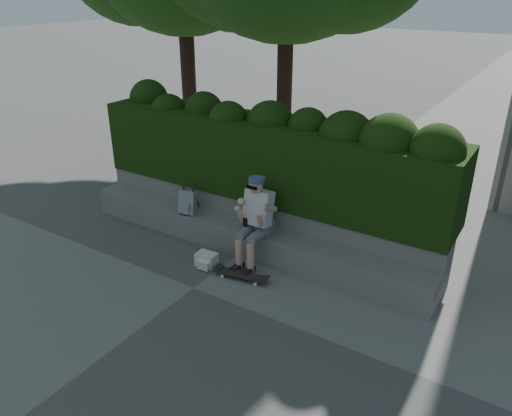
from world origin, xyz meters
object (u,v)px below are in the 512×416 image
Objects in this scene: skateboard at (241,275)px; backpack_ground at (207,259)px; person at (256,218)px; backpack_plaid at (188,202)px.

skateboard is 0.65m from backpack_ground.
backpack_plaid is (-1.37, 0.08, -0.11)m from person.
person is 3.54× the size of backpack_plaid.
person is 4.49× the size of backpack_ground.
person is 1.38m from backpack_plaid.
skateboard is 2.49× the size of backpack_ground.
person reaches higher than backpack_plaid.
backpack_ground is (0.79, -0.56, -0.55)m from backpack_plaid.
skateboard is at bearing -6.43° from backpack_ground.
backpack_plaid is 1.27× the size of backpack_ground.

